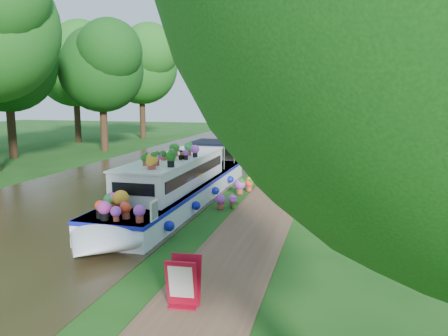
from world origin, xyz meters
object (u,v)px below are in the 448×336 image
(sandwich_board, at_px, (183,284))
(pedestrian_pink, at_px, (294,139))
(plant_boat, at_px, (175,184))
(second_boat, at_px, (249,145))

(sandwich_board, bearing_deg, pedestrian_pink, 85.55)
(plant_boat, relative_size, pedestrian_pink, 7.18)
(pedestrian_pink, bearing_deg, sandwich_board, -67.10)
(plant_boat, bearing_deg, sandwich_board, -67.83)
(sandwich_board, bearing_deg, second_boat, 93.23)
(plant_boat, distance_m, sandwich_board, 8.16)
(second_boat, bearing_deg, sandwich_board, -70.91)
(second_boat, xyz_separation_m, pedestrian_pink, (3.25, 0.99, 0.47))
(plant_boat, height_order, pedestrian_pink, plant_boat)
(sandwich_board, distance_m, pedestrian_pink, 25.15)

